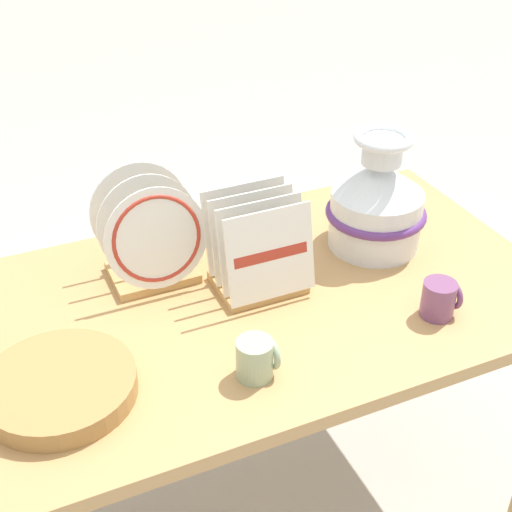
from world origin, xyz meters
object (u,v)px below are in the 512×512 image
(ceramic_vase, at_px, (377,202))
(dish_rack_round_plates, at_px, (151,242))
(dish_rack_square_plates, at_px, (258,255))
(wicker_charger_stack, at_px, (60,386))
(mug_sage_glaze, at_px, (257,358))
(mug_plum_glaze, at_px, (440,299))

(ceramic_vase, height_order, dish_rack_round_plates, ceramic_vase)
(ceramic_vase, bearing_deg, dish_rack_round_plates, 171.76)
(dish_rack_square_plates, xyz_separation_m, wicker_charger_stack, (-0.50, -0.18, -0.06))
(ceramic_vase, height_order, mug_sage_glaze, ceramic_vase)
(ceramic_vase, height_order, mug_plum_glaze, ceramic_vase)
(wicker_charger_stack, bearing_deg, dish_rack_round_plates, 47.17)
(dish_rack_round_plates, distance_m, wicker_charger_stack, 0.43)
(ceramic_vase, bearing_deg, wicker_charger_stack, -165.18)
(mug_sage_glaze, bearing_deg, mug_plum_glaze, 1.80)
(ceramic_vase, distance_m, dish_rack_square_plates, 0.36)
(dish_rack_round_plates, bearing_deg, ceramic_vase, -8.24)
(dish_rack_square_plates, bearing_deg, mug_plum_glaze, -39.20)
(dish_rack_square_plates, relative_size, mug_sage_glaze, 2.69)
(dish_rack_round_plates, xyz_separation_m, mug_sage_glaze, (0.09, -0.41, -0.06))
(mug_sage_glaze, relative_size, mug_plum_glaze, 1.00)
(mug_sage_glaze, bearing_deg, dish_rack_round_plates, 102.18)
(mug_plum_glaze, bearing_deg, wicker_charger_stack, 173.89)
(mug_sage_glaze, bearing_deg, wicker_charger_stack, 164.60)
(ceramic_vase, distance_m, wicker_charger_stack, 0.89)
(dish_rack_round_plates, bearing_deg, mug_plum_glaze, -36.11)
(ceramic_vase, distance_m, mug_sage_glaze, 0.59)
(dish_rack_round_plates, relative_size, mug_plum_glaze, 3.06)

